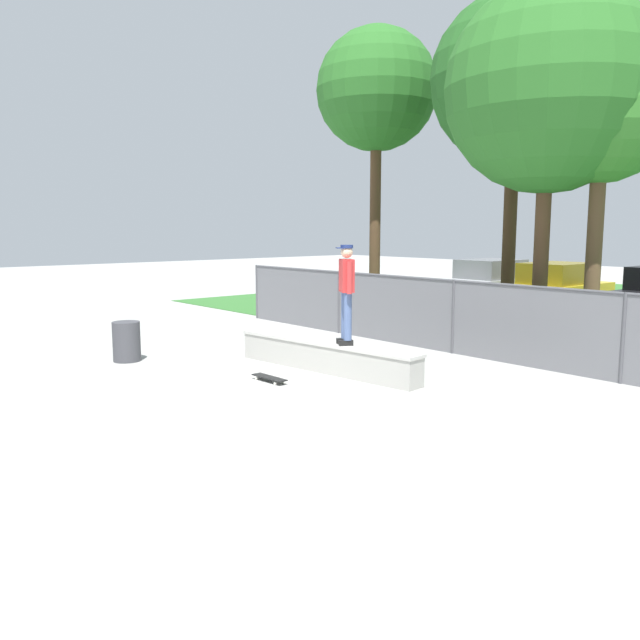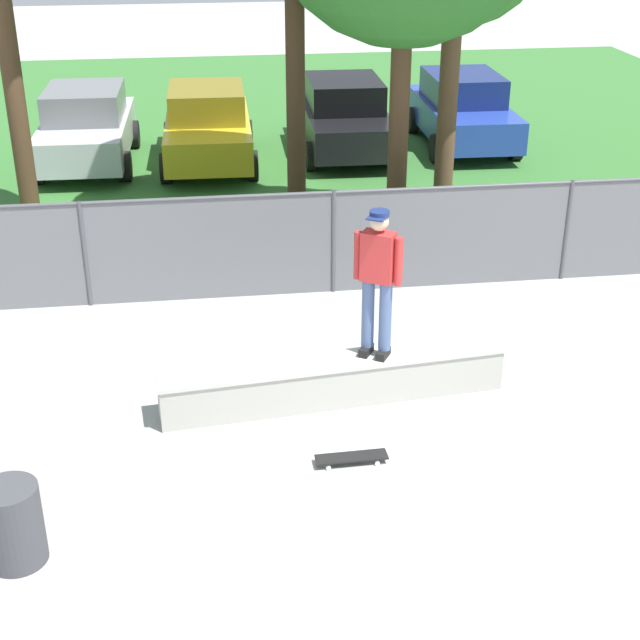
{
  "view_description": "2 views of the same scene",
  "coord_description": "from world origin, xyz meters",
  "px_view_note": "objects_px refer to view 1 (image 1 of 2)",
  "views": [
    {
      "loc": [
        8.65,
        -6.05,
        2.72
      ],
      "look_at": [
        0.09,
        1.35,
        1.11
      ],
      "focal_mm": 36.31,
      "sensor_mm": 36.0,
      "label": 1
    },
    {
      "loc": [
        -2.0,
        -7.78,
        5.91
      ],
      "look_at": [
        -0.59,
        2.44,
        0.9
      ],
      "focal_mm": 52.33,
      "sensor_mm": 36.0,
      "label": 2
    }
  ],
  "objects_px": {
    "concrete_ledge": "(325,356)",
    "skateboarder": "(346,289)",
    "skateboard": "(269,378)",
    "car_yellow": "(554,290)",
    "car_silver": "(488,284)",
    "tree_near_left": "(377,91)",
    "tree_far": "(602,112)",
    "tree_mid": "(549,89)",
    "trash_bin": "(127,341)",
    "tree_near_right": "(516,80)"
  },
  "relations": [
    {
      "from": "car_silver",
      "to": "tree_near_left",
      "type": "bearing_deg",
      "value": -95.55
    },
    {
      "from": "tree_near_left",
      "to": "tree_near_right",
      "type": "height_order",
      "value": "tree_near_left"
    },
    {
      "from": "concrete_ledge",
      "to": "trash_bin",
      "type": "bearing_deg",
      "value": -143.97
    },
    {
      "from": "tree_near_left",
      "to": "trash_bin",
      "type": "relative_size",
      "value": 10.22
    },
    {
      "from": "concrete_ledge",
      "to": "car_silver",
      "type": "distance_m",
      "value": 11.48
    },
    {
      "from": "tree_mid",
      "to": "trash_bin",
      "type": "distance_m",
      "value": 10.16
    },
    {
      "from": "concrete_ledge",
      "to": "tree_mid",
      "type": "xyz_separation_m",
      "value": [
        1.73,
        4.63,
        5.27
      ]
    },
    {
      "from": "concrete_ledge",
      "to": "tree_far",
      "type": "distance_m",
      "value": 7.46
    },
    {
      "from": "concrete_ledge",
      "to": "skateboarder",
      "type": "distance_m",
      "value": 1.42
    },
    {
      "from": "car_yellow",
      "to": "tree_near_left",
      "type": "bearing_deg",
      "value": -123.16
    },
    {
      "from": "tree_near_right",
      "to": "car_yellow",
      "type": "relative_size",
      "value": 1.93
    },
    {
      "from": "car_silver",
      "to": "trash_bin",
      "type": "bearing_deg",
      "value": -88.16
    },
    {
      "from": "car_yellow",
      "to": "tree_mid",
      "type": "bearing_deg",
      "value": -63.49
    },
    {
      "from": "car_yellow",
      "to": "car_silver",
      "type": "bearing_deg",
      "value": 173.44
    },
    {
      "from": "tree_near_right",
      "to": "trash_bin",
      "type": "bearing_deg",
      "value": -113.69
    },
    {
      "from": "skateboard",
      "to": "car_yellow",
      "type": "bearing_deg",
      "value": 95.78
    },
    {
      "from": "skateboard",
      "to": "car_yellow",
      "type": "height_order",
      "value": "car_yellow"
    },
    {
      "from": "tree_mid",
      "to": "tree_far",
      "type": "bearing_deg",
      "value": 27.85
    },
    {
      "from": "tree_far",
      "to": "car_yellow",
      "type": "xyz_separation_m",
      "value": [
        -3.85,
        5.39,
        -4.2
      ]
    },
    {
      "from": "tree_near_left",
      "to": "car_silver",
      "type": "height_order",
      "value": "tree_near_left"
    },
    {
      "from": "tree_near_left",
      "to": "tree_near_right",
      "type": "bearing_deg",
      "value": 0.11
    },
    {
      "from": "car_silver",
      "to": "concrete_ledge",
      "type": "bearing_deg",
      "value": -70.5
    },
    {
      "from": "skateboarder",
      "to": "tree_mid",
      "type": "height_order",
      "value": "tree_mid"
    },
    {
      "from": "skateboard",
      "to": "tree_near_right",
      "type": "bearing_deg",
      "value": 88.29
    },
    {
      "from": "skateboarder",
      "to": "tree_near_right",
      "type": "distance_m",
      "value": 7.29
    },
    {
      "from": "tree_near_right",
      "to": "tree_mid",
      "type": "distance_m",
      "value": 1.98
    },
    {
      "from": "tree_near_right",
      "to": "concrete_ledge",
      "type": "bearing_deg",
      "value": -92.05
    },
    {
      "from": "tree_mid",
      "to": "concrete_ledge",
      "type": "bearing_deg",
      "value": -110.49
    },
    {
      "from": "tree_mid",
      "to": "tree_near_left",
      "type": "bearing_deg",
      "value": 169.59
    },
    {
      "from": "tree_mid",
      "to": "trash_bin",
      "type": "bearing_deg",
      "value": -125.84
    },
    {
      "from": "concrete_ledge",
      "to": "skateboard",
      "type": "relative_size",
      "value": 5.34
    },
    {
      "from": "concrete_ledge",
      "to": "skateboarder",
      "type": "bearing_deg",
      "value": 6.49
    },
    {
      "from": "tree_far",
      "to": "car_yellow",
      "type": "bearing_deg",
      "value": 125.52
    },
    {
      "from": "skateboarder",
      "to": "trash_bin",
      "type": "bearing_deg",
      "value": -147.11
    },
    {
      "from": "tree_near_left",
      "to": "car_yellow",
      "type": "xyz_separation_m",
      "value": [
        3.12,
        4.77,
        -5.76
      ]
    },
    {
      "from": "trash_bin",
      "to": "concrete_ledge",
      "type": "bearing_deg",
      "value": 36.03
    },
    {
      "from": "concrete_ledge",
      "to": "car_yellow",
      "type": "distance_m",
      "value": 10.59
    },
    {
      "from": "tree_near_right",
      "to": "tree_far",
      "type": "xyz_separation_m",
      "value": [
        2.44,
        -0.63,
        -1.12
      ]
    },
    {
      "from": "car_silver",
      "to": "trash_bin",
      "type": "relative_size",
      "value": 5.17
    },
    {
      "from": "trash_bin",
      "to": "car_yellow",
      "type": "bearing_deg",
      "value": 80.4
    },
    {
      "from": "skateboard",
      "to": "tree_mid",
      "type": "xyz_separation_m",
      "value": [
        1.73,
        5.96,
        5.49
      ]
    },
    {
      "from": "tree_near_right",
      "to": "car_silver",
      "type": "distance_m",
      "value": 8.38
    },
    {
      "from": "tree_far",
      "to": "car_yellow",
      "type": "distance_m",
      "value": 7.85
    },
    {
      "from": "concrete_ledge",
      "to": "skateboarder",
      "type": "relative_size",
      "value": 2.34
    },
    {
      "from": "tree_near_left",
      "to": "tree_far",
      "type": "height_order",
      "value": "tree_near_left"
    },
    {
      "from": "skateboarder",
      "to": "skateboard",
      "type": "bearing_deg",
      "value": -110.52
    },
    {
      "from": "tree_far",
      "to": "trash_bin",
      "type": "xyz_separation_m",
      "value": [
        -6.05,
        -7.58,
        -4.63
      ]
    },
    {
      "from": "tree_mid",
      "to": "tree_far",
      "type": "height_order",
      "value": "tree_mid"
    },
    {
      "from": "tree_far",
      "to": "car_yellow",
      "type": "height_order",
      "value": "tree_far"
    },
    {
      "from": "car_silver",
      "to": "trash_bin",
      "type": "xyz_separation_m",
      "value": [
        0.43,
        -13.28,
        -0.43
      ]
    }
  ]
}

